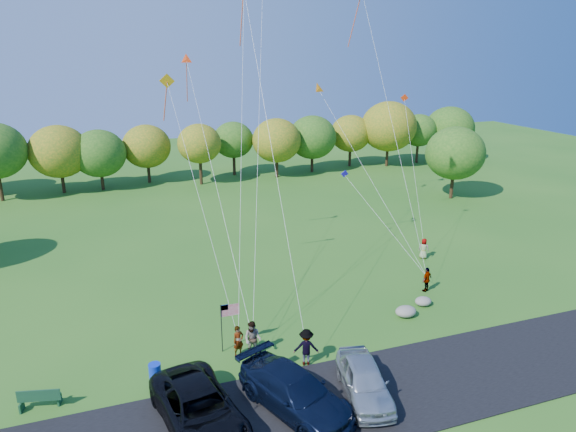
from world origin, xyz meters
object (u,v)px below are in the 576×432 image
Objects in this scene: flyer_a at (238,341)px; flyer_b at (253,339)px; trash_barrel at (155,372)px; flyer_d at (427,279)px; flyer_c at (306,347)px; flyer_e at (424,249)px; park_bench at (39,398)px; minivan_silver at (364,380)px; minivan_navy at (295,392)px; minivan_dark at (199,409)px.

flyer_b is at bearing -42.60° from flyer_a.
flyer_d is at bearing 12.33° from trash_barrel.
flyer_e is (13.14, 9.73, -0.18)m from flyer_c.
flyer_a is 9.18m from park_bench.
minivan_silver is 14.15m from park_bench.
minivan_silver is 2.44× the size of flyer_c.
minivan_silver is at bearing -26.56° from trash_barrel.
flyer_e reaches higher than trash_barrel.
trash_barrel is (-7.17, 1.16, -0.53)m from flyer_c.
flyer_a is 0.86× the size of flyer_b.
minivan_navy is 3.24m from minivan_silver.
minivan_navy is 14.32m from flyer_d.
flyer_c is (5.73, 2.75, 0.05)m from minivan_dark.
minivan_dark is at bearing -88.24° from flyer_b.
flyer_e is 1.81× the size of trash_barrel.
minivan_dark is at bearing 44.49° from flyer_c.
minivan_dark is at bearing -69.91° from trash_barrel.
flyer_b is 12.95m from flyer_d.
flyer_b is at bearing 74.82° from minivan_navy.
flyer_c is 11.35m from flyer_d.
minivan_navy is at bearing -37.27° from trash_barrel.
minivan_dark is 3.93× the size of flyer_e.
flyer_e is 0.86× the size of park_bench.
flyer_d is at bearing 23.92° from park_bench.
minivan_silver is at bearing -10.78° from flyer_b.
minivan_navy reaches higher than flyer_d.
flyer_a is 17.92m from flyer_e.
flyer_a is 1.00× the size of flyer_d.
flyer_c is (1.70, 3.00, 0.04)m from minivan_navy.
minivan_navy is at bearing 7.74° from flyer_d.
flyer_d is (12.50, 3.40, -0.14)m from flyer_b.
flyer_c reaches higher than trash_barrel.
flyer_e is 26.77m from park_bench.
trash_barrel is (-4.88, -0.40, -0.53)m from flyer_b.
flyer_b reaches higher than minivan_navy.
minivan_silver is (3.23, -0.19, -0.06)m from minivan_navy.
minivan_dark is 3.17× the size of flyer_b.
flyer_c reaches higher than flyer_d.
minivan_navy reaches higher than minivan_dark.
minivan_silver is at bearing -2.86° from park_bench.
park_bench is at bearing -134.55° from flyer_b.
minivan_dark is 3.18× the size of flyer_c.
minivan_dark is 1.03× the size of minivan_navy.
flyer_b is 1.07× the size of park_bench.
flyer_a is at bearing 143.48° from minivan_silver.
minivan_dark is 7.29m from minivan_silver.
minivan_dark is 6.36m from flyer_c.
minivan_dark is at bearing -0.22° from flyer_d.
flyer_b is 2.25× the size of trash_barrel.
flyer_b is 1.24× the size of flyer_e.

